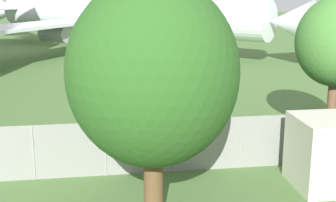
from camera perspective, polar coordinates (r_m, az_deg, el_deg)
perimeter_fence at (r=17.46m, az=0.78°, el=-5.47°), size 56.07×0.07×2.04m
airplane at (r=51.64m, az=-6.33°, el=10.38°), size 33.60×31.78×11.36m
tree_left_of_cabin at (r=13.30m, az=-1.88°, el=3.37°), size 4.94×4.94×7.11m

